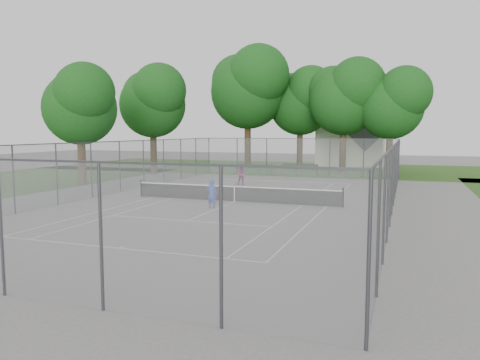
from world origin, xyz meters
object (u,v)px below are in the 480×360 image
(tennis_net, at_px, (234,193))
(girl_player, at_px, (212,194))
(house, at_px, (351,135))
(woman_player, at_px, (242,174))

(tennis_net, distance_m, girl_player, 2.66)
(girl_player, bearing_deg, house, -90.22)
(tennis_net, distance_m, house, 31.12)
(tennis_net, height_order, house, house)
(house, height_order, woman_player, house)
(woman_player, bearing_deg, house, 57.41)
(tennis_net, height_order, girl_player, girl_player)
(girl_player, height_order, woman_player, woman_player)
(tennis_net, xyz_separation_m, woman_player, (-2.46, 8.31, 0.32))
(tennis_net, xyz_separation_m, girl_player, (-0.34, -2.63, 0.29))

